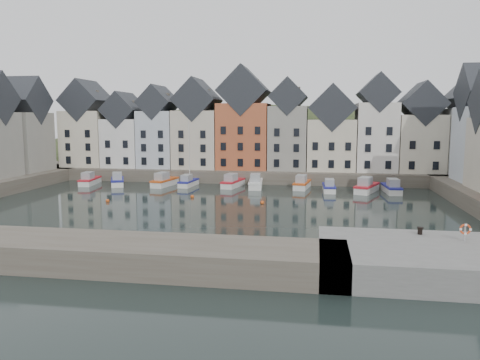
% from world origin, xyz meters
% --- Properties ---
extents(ground, '(260.00, 260.00, 0.00)m').
position_xyz_m(ground, '(0.00, 0.00, 0.00)').
color(ground, black).
rests_on(ground, ground).
extents(far_quay, '(90.00, 16.00, 2.00)m').
position_xyz_m(far_quay, '(0.00, 30.00, 1.00)').
color(far_quay, '#50483D').
rests_on(far_quay, ground).
extents(near_quay, '(18.00, 10.00, 2.00)m').
position_xyz_m(near_quay, '(22.00, -20.00, 1.00)').
color(near_quay, '#60605E').
rests_on(near_quay, ground).
extents(near_wall, '(50.00, 6.00, 2.00)m').
position_xyz_m(near_wall, '(-10.00, -22.00, 1.00)').
color(near_wall, '#50483D').
rests_on(near_wall, ground).
extents(hillside, '(153.60, 70.40, 64.00)m').
position_xyz_m(hillside, '(0.02, 56.00, -17.96)').
color(hillside, '#253018').
rests_on(hillside, ground).
extents(far_terrace, '(72.37, 8.16, 17.78)m').
position_xyz_m(far_terrace, '(3.21, 28.00, 8.88)').
color(far_terrace, beige).
rests_on(far_terrace, far_quay).
extents(left_terrace, '(7.65, 17.00, 15.69)m').
position_xyz_m(left_terrace, '(-36.00, 13.50, 8.88)').
color(left_terrace, gray).
rests_on(left_terrace, left_quay).
extents(mooring_buoys, '(20.50, 5.50, 0.50)m').
position_xyz_m(mooring_buoys, '(-4.00, 5.33, 0.15)').
color(mooring_buoys, '#C64B17').
rests_on(mooring_buoys, ground).
extents(boat_a, '(2.72, 6.36, 2.37)m').
position_xyz_m(boat_a, '(-23.91, 17.59, 0.70)').
color(boat_a, silver).
rests_on(boat_a, ground).
extents(boat_b, '(4.26, 6.51, 2.40)m').
position_xyz_m(boat_b, '(-19.07, 17.55, 0.71)').
color(boat_b, silver).
rests_on(boat_b, ground).
extents(boat_c, '(2.95, 6.74, 2.50)m').
position_xyz_m(boat_c, '(-11.34, 18.05, 0.74)').
color(boat_c, silver).
rests_on(boat_c, ground).
extents(boat_d, '(2.18, 5.72, 10.70)m').
position_xyz_m(boat_d, '(-7.49, 18.47, 0.69)').
color(boat_d, silver).
rests_on(boat_d, ground).
extents(boat_e, '(3.06, 6.57, 2.43)m').
position_xyz_m(boat_e, '(-0.32, 18.78, 0.72)').
color(boat_e, silver).
rests_on(boat_e, ground).
extents(boat_f, '(2.65, 6.73, 2.52)m').
position_xyz_m(boat_f, '(3.38, 18.44, 0.75)').
color(boat_f, silver).
rests_on(boat_f, ground).
extents(boat_g, '(2.75, 6.45, 2.40)m').
position_xyz_m(boat_g, '(10.56, 19.01, 0.71)').
color(boat_g, silver).
rests_on(boat_g, ground).
extents(boat_h, '(1.93, 5.70, 2.17)m').
position_xyz_m(boat_h, '(14.61, 16.57, 0.65)').
color(boat_h, silver).
rests_on(boat_h, ground).
extents(boat_i, '(4.37, 7.01, 2.58)m').
position_xyz_m(boat_i, '(20.03, 16.67, 0.77)').
color(boat_i, silver).
rests_on(boat_i, ground).
extents(boat_j, '(2.30, 6.36, 2.40)m').
position_xyz_m(boat_j, '(23.60, 16.69, 0.72)').
color(boat_j, silver).
rests_on(boat_j, ground).
extents(mooring_bollard, '(0.48, 0.48, 0.56)m').
position_xyz_m(mooring_bollard, '(20.64, -16.50, 2.31)').
color(mooring_bollard, black).
rests_on(mooring_bollard, near_quay).
extents(life_ring_post, '(0.80, 0.17, 1.30)m').
position_xyz_m(life_ring_post, '(23.38, -18.13, 2.86)').
color(life_ring_post, gray).
rests_on(life_ring_post, near_quay).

